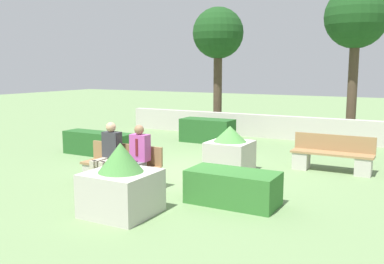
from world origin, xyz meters
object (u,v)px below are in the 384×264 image
(bench_left_side, at_px, (332,158))
(planter_corner_left, at_px, (121,184))
(person_seated_man, at_px, (136,155))
(person_seated_woman, at_px, (108,151))
(tree_leftmost, at_px, (218,35))
(tree_center_left, at_px, (356,19))
(bench_front, at_px, (121,170))
(planter_corner_right, at_px, (230,151))

(bench_left_side, height_order, planter_corner_left, planter_corner_left)
(person_seated_man, xyz_separation_m, person_seated_woman, (-0.72, 0.00, 0.01))
(person_seated_woman, relative_size, tree_leftmost, 0.28)
(planter_corner_left, bearing_deg, tree_center_left, 78.14)
(bench_left_side, xyz_separation_m, person_seated_man, (-3.16, -3.57, 0.40))
(bench_front, height_order, tree_leftmost, tree_leftmost)
(person_seated_woman, xyz_separation_m, planter_corner_right, (1.73, 2.36, -0.24))
(planter_corner_right, bearing_deg, planter_corner_left, -96.52)
(bench_front, xyz_separation_m, planter_corner_left, (1.11, -1.41, 0.19))
(planter_corner_right, distance_m, tree_leftmost, 7.96)
(bench_left_side, xyz_separation_m, tree_center_left, (-0.39, 5.48, 3.77))
(bench_front, height_order, bench_left_side, same)
(tree_center_left, bearing_deg, tree_leftmost, -177.47)
(bench_left_side, relative_size, person_seated_woman, 1.41)
(tree_center_left, bearing_deg, bench_left_side, -85.90)
(planter_corner_right, distance_m, tree_center_left, 7.79)
(bench_left_side, relative_size, planter_corner_left, 1.54)
(bench_front, relative_size, bench_left_side, 0.95)
(bench_front, xyz_separation_m, tree_center_left, (3.27, 8.90, 3.78))
(person_seated_man, bearing_deg, bench_left_side, 48.48)
(bench_front, height_order, person_seated_woman, person_seated_woman)
(bench_left_side, bearing_deg, bench_front, -129.02)
(tree_leftmost, xyz_separation_m, tree_center_left, (5.10, 0.23, 0.37))
(planter_corner_right, bearing_deg, person_seated_man, -113.20)
(bench_front, distance_m, person_seated_man, 0.66)
(person_seated_man, relative_size, planter_corner_right, 1.20)
(bench_front, xyz_separation_m, person_seated_man, (0.51, -0.14, 0.40))
(bench_front, xyz_separation_m, planter_corner_right, (1.52, 2.22, 0.17))
(bench_front, relative_size, person_seated_woman, 1.34)
(bench_front, bearing_deg, planter_corner_right, 55.59)
(planter_corner_left, xyz_separation_m, tree_center_left, (2.17, 10.31, 3.59))
(bench_left_side, height_order, planter_corner_right, planter_corner_right)
(planter_corner_left, relative_size, planter_corner_right, 1.11)
(person_seated_man, distance_m, planter_corner_left, 1.42)
(planter_corner_left, height_order, tree_center_left, tree_center_left)
(bench_left_side, relative_size, tree_center_left, 0.36)
(person_seated_woman, relative_size, planter_corner_left, 1.09)
(planter_corner_right, xyz_separation_m, tree_center_left, (1.75, 6.68, 3.61))
(bench_front, relative_size, person_seated_man, 1.35)
(bench_left_side, height_order, tree_leftmost, tree_leftmost)
(person_seated_woman, bearing_deg, planter_corner_left, -43.92)
(bench_left_side, distance_m, person_seated_woman, 5.28)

